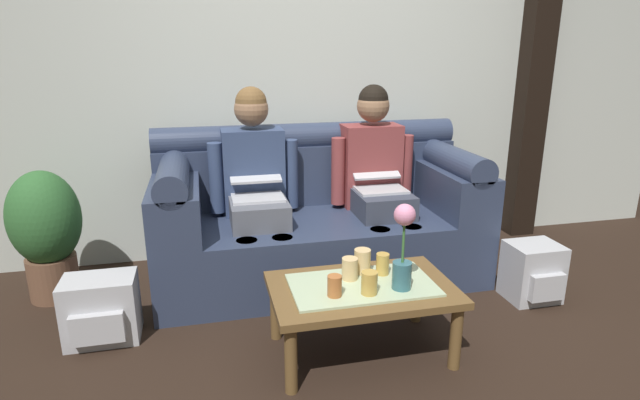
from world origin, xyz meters
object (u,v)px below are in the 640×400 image
(person_left, at_px, (256,181))
(cup_far_center, at_px, (369,283))
(cup_near_right, at_px, (335,286))
(backpack_left, at_px, (101,310))
(cup_far_right, at_px, (362,261))
(couch, at_px, (317,219))
(flower_vase, at_px, (403,247))
(backpack_right, at_px, (533,272))
(potted_plant, at_px, (46,229))
(cup_far_left, at_px, (383,264))
(cup_near_left, at_px, (350,269))
(coffee_table, at_px, (362,295))
(person_right, at_px, (376,174))

(person_left, xyz_separation_m, cup_far_center, (0.39, -1.05, -0.24))
(cup_near_right, xyz_separation_m, backpack_left, (-1.09, 0.50, -0.25))
(person_left, relative_size, cup_far_center, 11.49)
(cup_far_right, bearing_deg, couch, 92.66)
(flower_vase, height_order, backpack_right, flower_vase)
(flower_vase, bearing_deg, potted_plant, 149.06)
(cup_far_center, xyz_separation_m, cup_far_left, (0.13, 0.18, 0.00))
(cup_near_left, distance_m, cup_far_right, 0.10)
(cup_far_left, bearing_deg, flower_vase, -78.99)
(couch, bearing_deg, cup_far_right, -87.34)
(backpack_left, height_order, potted_plant, potted_plant)
(coffee_table, xyz_separation_m, cup_far_left, (0.13, 0.08, 0.11))
(cup_near_left, height_order, cup_far_left, same)
(potted_plant, bearing_deg, person_right, -0.79)
(cup_far_left, bearing_deg, coffee_table, -147.28)
(coffee_table, bearing_deg, cup_far_right, 72.57)
(person_left, xyz_separation_m, cup_near_left, (0.35, -0.89, -0.24))
(person_left, xyz_separation_m, flower_vase, (0.55, -1.04, -0.08))
(cup_near_right, bearing_deg, cup_far_right, 46.72)
(backpack_left, bearing_deg, cup_far_left, -13.24)
(couch, distance_m, coffee_table, 0.96)
(cup_near_right, bearing_deg, person_left, 102.57)
(flower_vase, height_order, cup_far_center, flower_vase)
(cup_far_right, bearing_deg, cup_near_right, -133.28)
(cup_near_left, distance_m, backpack_right, 1.25)
(cup_far_right, height_order, potted_plant, potted_plant)
(person_left, bearing_deg, backpack_right, -22.79)
(coffee_table, bearing_deg, backpack_left, 161.91)
(coffee_table, height_order, cup_far_right, cup_far_right)
(flower_vase, bearing_deg, backpack_left, 160.78)
(coffee_table, height_order, cup_far_center, cup_far_center)
(cup_far_left, bearing_deg, person_left, 120.96)
(backpack_left, bearing_deg, cup_far_center, -22.18)
(person_left, distance_m, person_right, 0.78)
(person_left, relative_size, backpack_left, 3.42)
(flower_vase, relative_size, potted_plant, 0.53)
(cup_far_right, bearing_deg, cup_far_left, -23.22)
(cup_near_left, distance_m, backpack_left, 1.28)
(flower_vase, bearing_deg, backpack_right, 21.20)
(coffee_table, relative_size, cup_far_right, 7.18)
(cup_far_right, distance_m, backpack_left, 1.35)
(potted_plant, bearing_deg, couch, -0.89)
(cup_near_right, relative_size, backpack_right, 0.29)
(backpack_right, bearing_deg, couch, 150.56)
(cup_near_right, relative_size, cup_far_center, 0.92)
(cup_far_left, height_order, backpack_left, cup_far_left)
(couch, bearing_deg, cup_far_center, -90.08)
(person_left, relative_size, cup_far_left, 11.47)
(backpack_right, bearing_deg, cup_far_center, -160.85)
(cup_far_left, height_order, backpack_right, cup_far_left)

